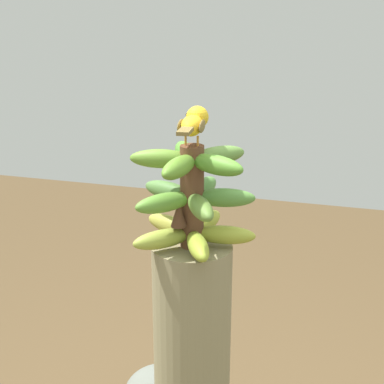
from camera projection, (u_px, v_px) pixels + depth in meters
name	position (u px, v px, depth m)	size (l,w,h in m)	color
banana_bunch	(192.00, 197.00, 1.24)	(0.29, 0.29, 0.24)	brown
perched_bird	(193.00, 122.00, 1.20)	(0.06, 0.19, 0.08)	#C68933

